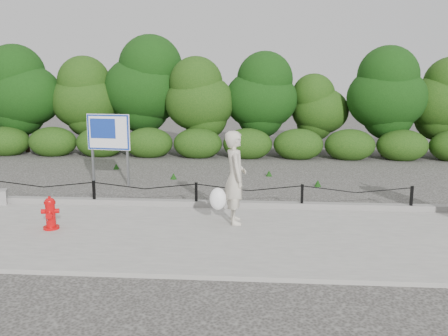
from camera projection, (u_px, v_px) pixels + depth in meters
ground at (196, 210)px, 11.36m from camera, size 90.00×90.00×0.00m
sidewalk at (183, 235)px, 9.39m from camera, size 14.00×4.00×0.08m
curb at (197, 203)px, 11.38m from camera, size 14.00×0.22×0.14m
chain_barrier at (196, 192)px, 11.28m from camera, size 10.06×0.06×0.60m
treeline at (212, 93)px, 19.70m from camera, size 20.37×3.75×4.82m
fire_hydrant at (50, 213)px, 9.62m from camera, size 0.39×0.40×0.68m
pedestrian at (234, 179)px, 9.93m from camera, size 0.82×0.79×1.96m
advertising_sign at (108, 135)px, 13.80m from camera, size 1.31×0.26×2.10m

